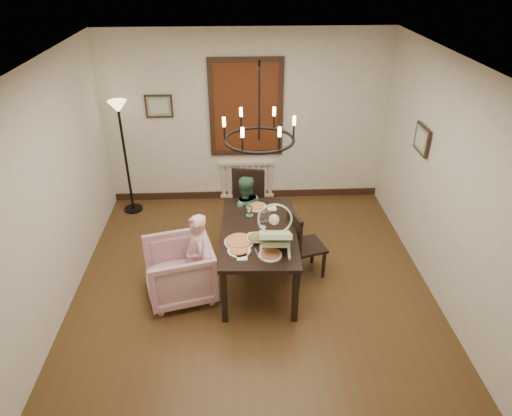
{
  "coord_description": "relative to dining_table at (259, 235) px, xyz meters",
  "views": [
    {
      "loc": [
        -0.19,
        -4.49,
        3.81
      ],
      "look_at": [
        0.05,
        0.28,
        1.05
      ],
      "focal_mm": 32.0,
      "sensor_mm": 36.0,
      "label": 1
    }
  ],
  "objects": [
    {
      "name": "room_shell",
      "position": [
        -0.08,
        0.14,
        0.71
      ],
      "size": [
        4.51,
        5.0,
        2.81
      ],
      "color": "#493619",
      "rests_on": "ground"
    },
    {
      "name": "dining_table",
      "position": [
        0.0,
        0.0,
        0.0
      ],
      "size": [
        0.99,
        1.68,
        0.77
      ],
      "rotation": [
        0.0,
        0.0,
        -0.04
      ],
      "color": "black",
      "rests_on": "room_shell"
    },
    {
      "name": "chair_far",
      "position": [
        -0.13,
        0.93,
        -0.15
      ],
      "size": [
        0.55,
        0.55,
        1.07
      ],
      "primitive_type": null,
      "rotation": [
        0.0,
        0.0,
        -0.19
      ],
      "color": "black",
      "rests_on": "room_shell"
    },
    {
      "name": "chair_right",
      "position": [
        0.63,
        0.11,
        -0.21
      ],
      "size": [
        0.52,
        0.52,
        0.96
      ],
      "primitive_type": null,
      "rotation": [
        0.0,
        0.0,
        1.85
      ],
      "color": "black",
      "rests_on": "room_shell"
    },
    {
      "name": "armchair",
      "position": [
        -0.99,
        -0.25,
        -0.32
      ],
      "size": [
        0.98,
        0.97,
        0.74
      ],
      "primitive_type": "imported",
      "rotation": [
        0.0,
        0.0,
        -1.32
      ],
      "color": "beige",
      "rests_on": "room_shell"
    },
    {
      "name": "elderly_woman",
      "position": [
        -0.74,
        -0.31,
        -0.2
      ],
      "size": [
        0.31,
        0.4,
        0.96
      ],
      "primitive_type": "imported",
      "rotation": [
        0.0,
        0.0,
        -1.31
      ],
      "color": "#E9A5B1",
      "rests_on": "room_shell"
    },
    {
      "name": "seated_man",
      "position": [
        -0.16,
        0.75,
        -0.22
      ],
      "size": [
        0.49,
        0.4,
        0.94
      ],
      "primitive_type": "imported",
      "rotation": [
        0.0,
        0.0,
        3.24
      ],
      "color": "#3B644B",
      "rests_on": "room_shell"
    },
    {
      "name": "baby_bouncer",
      "position": [
        0.16,
        -0.38,
        0.27
      ],
      "size": [
        0.45,
        0.6,
        0.38
      ],
      "primitive_type": null,
      "rotation": [
        0.0,
        0.0,
        -0.05
      ],
      "color": "#B7D290",
      "rests_on": "dining_table"
    },
    {
      "name": "salad_bowl",
      "position": [
        -0.04,
        -0.25,
        0.12
      ],
      "size": [
        0.28,
        0.28,
        0.07
      ],
      "primitive_type": "imported",
      "color": "white",
      "rests_on": "dining_table"
    },
    {
      "name": "pizza_platter",
      "position": [
        -0.25,
        -0.28,
        0.11
      ],
      "size": [
        0.35,
        0.35,
        0.04
      ],
      "primitive_type": "cylinder",
      "color": "tan",
      "rests_on": "dining_table"
    },
    {
      "name": "drinking_glass",
      "position": [
        0.05,
        0.19,
        0.15
      ],
      "size": [
        0.07,
        0.07,
        0.14
      ],
      "primitive_type": "cylinder",
      "color": "silver",
      "rests_on": "dining_table"
    },
    {
      "name": "window_blinds",
      "position": [
        -0.08,
        2.23,
        0.91
      ],
      "size": [
        1.0,
        0.03,
        1.4
      ],
      "primitive_type": "cube",
      "color": "#5B2712",
      "rests_on": "room_shell"
    },
    {
      "name": "radiator",
      "position": [
        -0.08,
        2.25,
        -0.34
      ],
      "size": [
        0.92,
        0.12,
        0.62
      ],
      "primitive_type": null,
      "color": "silver",
      "rests_on": "room_shell"
    },
    {
      "name": "picture_back",
      "position": [
        -1.43,
        2.24,
        0.96
      ],
      "size": [
        0.42,
        0.03,
        0.36
      ],
      "primitive_type": "cube",
      "color": "black",
      "rests_on": "room_shell"
    },
    {
      "name": "picture_right",
      "position": [
        2.13,
        0.67,
        0.96
      ],
      "size": [
        0.03,
        0.42,
        0.36
      ],
      "primitive_type": "cube",
      "rotation": [
        0.0,
        0.0,
        1.57
      ],
      "color": "black",
      "rests_on": "room_shell"
    },
    {
      "name": "floor_lamp",
      "position": [
        -1.98,
        1.92,
        0.21
      ],
      "size": [
        0.3,
        0.3,
        1.8
      ],
      "primitive_type": null,
      "color": "black",
      "rests_on": "room_shell"
    },
    {
      "name": "chandelier",
      "position": [
        0.0,
        0.0,
        1.26
      ],
      "size": [
        0.8,
        0.8,
        0.04
      ],
      "primitive_type": "torus",
      "color": "black",
      "rests_on": "room_shell"
    }
  ]
}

